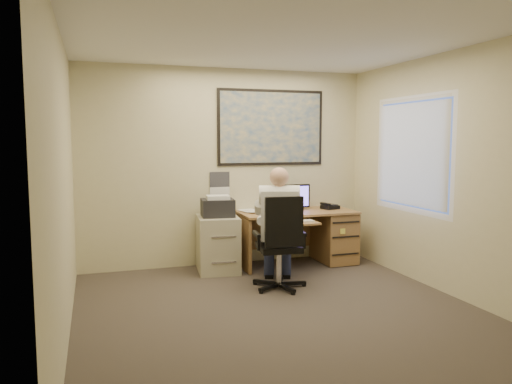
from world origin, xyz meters
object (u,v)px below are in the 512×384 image
object	(u,v)px
filing_cabinet	(218,239)
office_chair	(281,262)
desk	(318,232)
person	(278,228)

from	to	relation	value
filing_cabinet	office_chair	xyz separation A→B (m)	(0.51, -1.01, -0.11)
desk	person	xyz separation A→B (m)	(-0.96, -0.95, 0.27)
desk	filing_cabinet	bearing A→B (deg)	-178.96
filing_cabinet	office_chair	size ratio (longest dim) A/B	0.92
filing_cabinet	person	xyz separation A→B (m)	(0.50, -0.93, 0.27)
desk	office_chair	distance (m)	1.41
office_chair	person	xyz separation A→B (m)	(-0.01, 0.08, 0.39)
office_chair	person	world-z (taller)	person
desk	office_chair	world-z (taller)	desk
person	office_chair	bearing A→B (deg)	-67.21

